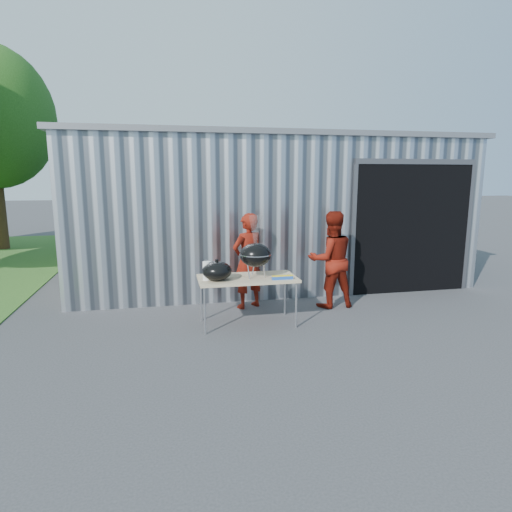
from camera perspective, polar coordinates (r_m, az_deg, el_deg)
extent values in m
plane|color=#373739|center=(6.38, 1.60, -10.29)|extent=(80.00, 80.00, 0.00)
cube|color=silver|center=(10.75, -0.07, 6.43)|extent=(8.00, 6.00, 3.00)
cube|color=slate|center=(10.76, -0.07, 14.69)|extent=(8.20, 6.20, 0.10)
cube|color=black|center=(9.39, 18.25, 3.78)|extent=(2.40, 1.20, 2.50)
cube|color=#4C4C51|center=(8.86, 20.61, 11.69)|extent=(2.52, 0.08, 0.10)
cylinder|color=#442D19|center=(15.70, -30.92, 4.48)|extent=(0.36, 0.36, 2.05)
cube|color=tan|center=(6.57, -1.16, -3.02)|extent=(1.50, 0.75, 0.04)
cylinder|color=silver|center=(6.28, -6.85, -7.29)|extent=(0.03, 0.03, 0.71)
cylinder|color=silver|center=(6.53, 5.38, -6.54)|extent=(0.03, 0.03, 0.71)
cylinder|color=silver|center=(6.88, -7.33, -5.71)|extent=(0.03, 0.03, 0.71)
cylinder|color=silver|center=(7.11, 3.87, -5.10)|extent=(0.03, 0.03, 0.71)
ellipsoid|color=black|center=(6.48, -0.08, 0.14)|extent=(0.48, 0.48, 0.36)
cylinder|color=silver|center=(6.48, -0.08, 0.24)|extent=(0.49, 0.49, 0.02)
cylinder|color=silver|center=(6.48, -0.08, 0.37)|extent=(0.46, 0.46, 0.01)
cylinder|color=silver|center=(6.66, -0.33, -1.58)|extent=(0.02, 0.02, 0.24)
cylinder|color=silver|center=(6.44, -1.01, -2.01)|extent=(0.02, 0.02, 0.24)
cylinder|color=silver|center=(6.49, 1.09, -1.91)|extent=(0.02, 0.02, 0.24)
cylinder|color=#BC5843|center=(6.45, -1.40, 0.44)|extent=(0.02, 0.14, 0.02)
cylinder|color=#BC5843|center=(6.45, -1.10, 0.45)|extent=(0.02, 0.14, 0.02)
cylinder|color=#BC5843|center=(6.46, -0.81, 0.46)|extent=(0.02, 0.14, 0.02)
cylinder|color=#BC5843|center=(6.47, -0.52, 0.48)|extent=(0.02, 0.14, 0.02)
cylinder|color=#BC5843|center=(6.47, -0.23, 0.49)|extent=(0.02, 0.14, 0.02)
cylinder|color=#BC5843|center=(6.48, 0.06, 0.50)|extent=(0.02, 0.14, 0.02)
cylinder|color=#BC5843|center=(6.49, 0.35, 0.51)|extent=(0.02, 0.14, 0.02)
cylinder|color=#BC5843|center=(6.49, 0.64, 0.52)|extent=(0.02, 0.14, 0.02)
cylinder|color=#BC5843|center=(6.50, 0.93, 0.53)|extent=(0.02, 0.14, 0.02)
cylinder|color=#BC5843|center=(6.51, 1.22, 0.54)|extent=(0.02, 0.14, 0.02)
cone|color=silver|center=(6.43, -0.08, 3.00)|extent=(0.20, 0.20, 0.55)
ellipsoid|color=black|center=(6.36, -5.23, -1.99)|extent=(0.44, 0.44, 0.29)
cylinder|color=black|center=(6.33, -5.25, -0.59)|extent=(0.05, 0.05, 0.03)
cylinder|color=white|center=(6.40, -6.58, -1.98)|extent=(0.12, 0.12, 0.28)
cube|color=white|center=(6.64, -6.11, -2.30)|extent=(0.20, 0.15, 0.10)
cube|color=#1A4AAB|center=(6.43, 3.54, -2.92)|extent=(0.32, 0.06, 0.05)
cube|color=yellow|center=(6.42, 3.55, -2.65)|extent=(0.32, 0.06, 0.01)
imported|color=#661309|center=(7.40, -1.09, -0.67)|extent=(0.72, 0.62, 1.66)
imported|color=#661309|center=(7.57, 9.96, -0.47)|extent=(0.84, 0.66, 1.69)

